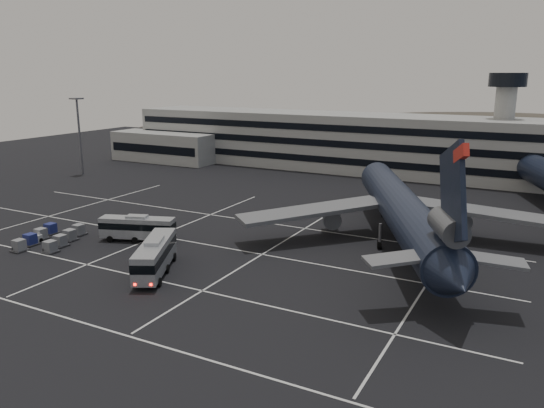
{
  "coord_description": "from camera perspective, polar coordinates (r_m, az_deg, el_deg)",
  "views": [
    {
      "loc": [
        45.03,
        -55.53,
        23.88
      ],
      "look_at": [
        9.29,
        11.97,
        5.0
      ],
      "focal_mm": 35.0,
      "sensor_mm": 36.0,
      "label": 1
    }
  ],
  "objects": [
    {
      "name": "ground",
      "position": [
        75.38,
        -10.6,
        -4.83
      ],
      "size": [
        260.0,
        260.0,
        0.0
      ],
      "primitive_type": "plane",
      "color": "black",
      "rests_on": "ground"
    },
    {
      "name": "lane_markings",
      "position": [
        75.35,
        -9.69,
        -4.79
      ],
      "size": [
        90.0,
        55.62,
        0.01
      ],
      "color": "silver",
      "rests_on": "ground"
    },
    {
      "name": "terminal",
      "position": [
        136.51,
        7.15,
        6.64
      ],
      "size": [
        125.0,
        26.0,
        24.0
      ],
      "color": "gray",
      "rests_on": "ground"
    },
    {
      "name": "hills",
      "position": [
        229.97,
        20.84,
        3.98
      ],
      "size": [
        352.0,
        180.0,
        44.0
      ],
      "color": "#38332B",
      "rests_on": "ground"
    },
    {
      "name": "lightpole_left",
      "position": [
        135.45,
        -20.07,
        7.94
      ],
      "size": [
        2.4,
        2.4,
        18.28
      ],
      "color": "slate",
      "rests_on": "ground"
    },
    {
      "name": "trijet_main",
      "position": [
        76.36,
        13.85,
        -0.65
      ],
      "size": [
        43.22,
        54.21,
        18.08
      ],
      "rotation": [
        0.0,
        0.0,
        0.44
      ],
      "color": "black",
      "rests_on": "ground"
    },
    {
      "name": "bus_near",
      "position": [
        66.48,
        -12.46,
        -5.32
      ],
      "size": [
        8.13,
        12.31,
        4.37
      ],
      "rotation": [
        0.0,
        0.0,
        0.47
      ],
      "color": "gray",
      "rests_on": "ground"
    },
    {
      "name": "bus_far",
      "position": [
        79.68,
        -14.27,
        -2.41
      ],
      "size": [
        11.15,
        6.03,
        3.86
      ],
      "rotation": [
        0.0,
        0.0,
        1.91
      ],
      "color": "gray",
      "rests_on": "ground"
    },
    {
      "name": "tug_a",
      "position": [
        84.17,
        -24.36,
        -3.42
      ],
      "size": [
        1.45,
        2.32,
        1.45
      ],
      "rotation": [
        0.0,
        0.0,
        -0.04
      ],
      "color": "silver",
      "rests_on": "ground"
    },
    {
      "name": "tug_b",
      "position": [
        83.76,
        -14.07,
        -2.64
      ],
      "size": [
        2.6,
        2.68,
        1.51
      ],
      "rotation": [
        0.0,
        0.0,
        0.72
      ],
      "color": "silver",
      "rests_on": "ground"
    },
    {
      "name": "uld_cluster",
      "position": [
        83.12,
        -22.74,
        -3.34
      ],
      "size": [
        9.43,
        11.7,
        1.68
      ],
      "rotation": [
        0.0,
        0.0,
        0.36
      ],
      "color": "#2D2D30",
      "rests_on": "ground"
    }
  ]
}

